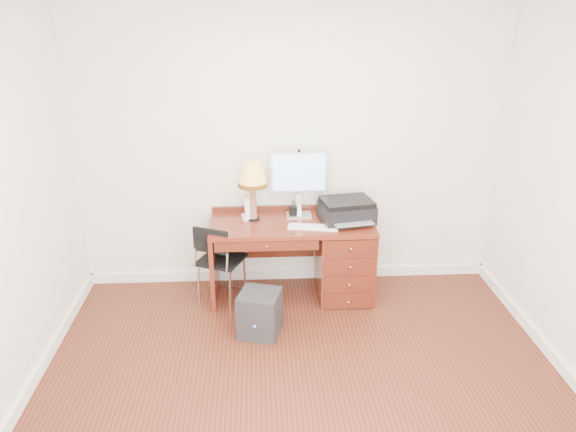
{
  "coord_description": "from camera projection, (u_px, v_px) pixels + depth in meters",
  "views": [
    {
      "loc": [
        -0.31,
        -3.37,
        2.69
      ],
      "look_at": [
        -0.05,
        1.2,
        0.89
      ],
      "focal_mm": 35.0,
      "sensor_mm": 36.0,
      "label": 1
    }
  ],
  "objects": [
    {
      "name": "keyboard",
      "position": [
        313.0,
        227.0,
        5.03
      ],
      "size": [
        0.47,
        0.2,
        0.02
      ],
      "primitive_type": "cube",
      "rotation": [
        0.0,
        0.0,
        -0.17
      ],
      "color": "white",
      "rests_on": "desk"
    },
    {
      "name": "monitor",
      "position": [
        299.0,
        176.0,
        5.21
      ],
      "size": [
        0.53,
        0.17,
        0.61
      ],
      "rotation": [
        0.0,
        0.0,
        0.01
      ],
      "color": "silver",
      "rests_on": "desk"
    },
    {
      "name": "printer",
      "position": [
        347.0,
        210.0,
        5.16
      ],
      "size": [
        0.53,
        0.44,
        0.21
      ],
      "rotation": [
        0.0,
        0.0,
        0.18
      ],
      "color": "black",
      "rests_on": "desk"
    },
    {
      "name": "room_shell",
      "position": [
        297.0,
        334.0,
        4.7
      ],
      "size": [
        4.0,
        4.0,
        4.0
      ],
      "color": "white",
      "rests_on": "ground"
    },
    {
      "name": "pen_cup",
      "position": [
        293.0,
        211.0,
        5.29
      ],
      "size": [
        0.08,
        0.08,
        0.1
      ],
      "primitive_type": "cylinder",
      "color": "black",
      "rests_on": "desk"
    },
    {
      "name": "phone",
      "position": [
        248.0,
        213.0,
        5.21
      ],
      "size": [
        0.12,
        0.12,
        0.21
      ],
      "rotation": [
        0.0,
        0.0,
        0.27
      ],
      "color": "white",
      "rests_on": "desk"
    },
    {
      "name": "equipment_box",
      "position": [
        260.0,
        313.0,
        4.74
      ],
      "size": [
        0.4,
        0.4,
        0.38
      ],
      "primitive_type": "cube",
      "rotation": [
        0.0,
        0.0,
        -0.27
      ],
      "color": "black",
      "rests_on": "ground"
    },
    {
      "name": "leg_lamp",
      "position": [
        253.0,
        178.0,
        5.08
      ],
      "size": [
        0.27,
        0.27,
        0.55
      ],
      "color": "black",
      "rests_on": "desk"
    },
    {
      "name": "desk",
      "position": [
        326.0,
        254.0,
        5.3
      ],
      "size": [
        1.5,
        0.67,
        0.75
      ],
      "color": "maroon",
      "rests_on": "ground"
    },
    {
      "name": "mouse_pad",
      "position": [
        342.0,
        223.0,
        5.12
      ],
      "size": [
        0.2,
        0.2,
        0.04
      ],
      "color": "black",
      "rests_on": "desk"
    },
    {
      "name": "chair",
      "position": [
        220.0,
        257.0,
        5.1
      ],
      "size": [
        0.49,
        0.5,
        0.8
      ],
      "rotation": [
        0.0,
        0.0,
        -0.41
      ],
      "color": "black",
      "rests_on": "ground"
    },
    {
      "name": "ground",
      "position": [
        303.0,
        388.0,
        4.13
      ],
      "size": [
        4.0,
        4.0,
        0.0
      ],
      "primitive_type": "plane",
      "color": "#3E180E",
      "rests_on": "ground"
    }
  ]
}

